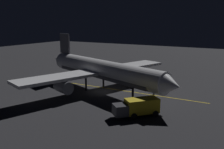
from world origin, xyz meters
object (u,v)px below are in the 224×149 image
airliner (101,70)px  traffic_cone_near_left (117,109)px  baggage_truck (138,107)px  catering_truck (136,76)px  ground_crew_worker (154,90)px  traffic_cone_near_right (165,89)px

airliner → traffic_cone_near_left: size_ratio=61.64×
baggage_truck → traffic_cone_near_left: size_ratio=11.16×
catering_truck → ground_crew_worker: bearing=42.1°
baggage_truck → ground_crew_worker: baggage_truck is taller
baggage_truck → airliner: bearing=-125.9°
ground_crew_worker → traffic_cone_near_left: size_ratio=3.16×
ground_crew_worker → traffic_cone_near_right: (-3.71, 0.81, -0.64)m
airliner → baggage_truck: (8.24, 11.39, -2.73)m
traffic_cone_near_right → ground_crew_worker: bearing=-12.3°
airliner → baggage_truck: 14.32m
airliner → catering_truck: (-10.61, 2.45, -2.82)m
ground_crew_worker → traffic_cone_near_left: ground_crew_worker is taller
airliner → traffic_cone_near_right: size_ratio=61.64×
airliner → traffic_cone_near_left: (7.82, 7.90, -3.76)m
airliner → traffic_cone_near_left: 11.74m
baggage_truck → traffic_cone_near_right: size_ratio=11.16×
airliner → ground_crew_worker: airliner is taller
airliner → baggage_truck: airliner is taller
airliner → ground_crew_worker: (-2.73, 9.58, -3.13)m
catering_truck → traffic_cone_near_right: catering_truck is taller
airliner → traffic_cone_near_right: (-6.45, 10.39, -3.76)m
baggage_truck → traffic_cone_near_left: baggage_truck is taller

